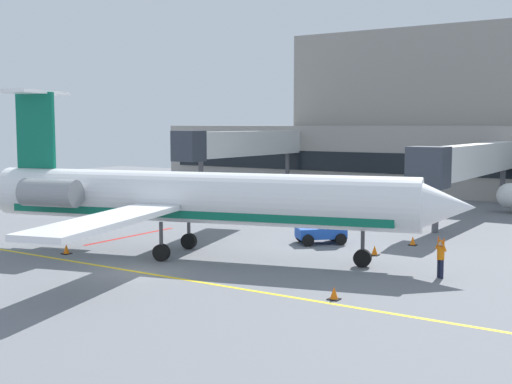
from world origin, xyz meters
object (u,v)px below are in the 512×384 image
(pushback_tractor, at_px, (325,229))
(marshaller, at_px, (441,257))
(baggage_tug, at_px, (154,192))
(regional_jet, at_px, (186,197))

(pushback_tractor, relative_size, marshaller, 1.67)
(baggage_tug, bearing_deg, regional_jet, -44.37)
(baggage_tug, height_order, pushback_tractor, pushback_tractor)
(regional_jet, bearing_deg, pushback_tractor, 58.20)
(regional_jet, distance_m, baggage_tug, 27.17)
(pushback_tractor, bearing_deg, baggage_tug, 154.44)
(regional_jet, distance_m, marshaller, 13.71)
(baggage_tug, relative_size, marshaller, 1.75)
(regional_jet, relative_size, baggage_tug, 8.63)
(baggage_tug, xyz_separation_m, marshaller, (32.69, -16.65, 0.14))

